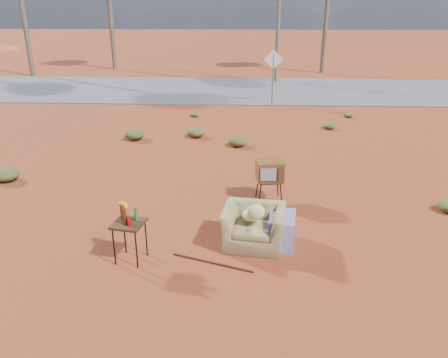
{
  "coord_description": "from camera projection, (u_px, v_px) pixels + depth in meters",
  "views": [
    {
      "loc": [
        0.37,
        -6.3,
        3.87
      ],
      "look_at": [
        0.0,
        1.35,
        0.8
      ],
      "focal_mm": 35.0,
      "sensor_mm": 36.0,
      "label": 1
    }
  ],
  "objects": [
    {
      "name": "ground",
      "position": [
        220.0,
        253.0,
        7.3
      ],
      "size": [
        140.0,
        140.0,
        0.0
      ],
      "primitive_type": "plane",
      "color": "maroon",
      "rests_on": "ground"
    },
    {
      "name": "highway",
      "position": [
        237.0,
        90.0,
        21.2
      ],
      "size": [
        140.0,
        7.0,
        0.04
      ],
      "primitive_type": "cube",
      "color": "#565659",
      "rests_on": "ground"
    },
    {
      "name": "armchair",
      "position": [
        259.0,
        222.0,
        7.44
      ],
      "size": [
        1.31,
        0.81,
        0.9
      ],
      "rotation": [
        0.0,
        0.0,
        -0.13
      ],
      "color": "olive",
      "rests_on": "ground"
    },
    {
      "name": "tv_unit",
      "position": [
        270.0,
        171.0,
        9.05
      ],
      "size": [
        0.6,
        0.51,
        0.88
      ],
      "rotation": [
        0.0,
        0.0,
        0.14
      ],
      "color": "black",
      "rests_on": "ground"
    },
    {
      "name": "side_table",
      "position": [
        127.0,
        220.0,
        6.88
      ],
      "size": [
        0.56,
        0.56,
        0.96
      ],
      "rotation": [
        0.0,
        0.0,
        -0.19
      ],
      "color": "#3A2615",
      "rests_on": "ground"
    },
    {
      "name": "rusty_bar",
      "position": [
        212.0,
        263.0,
        7.0
      ],
      "size": [
        1.33,
        0.5,
        0.04
      ],
      "primitive_type": "cylinder",
      "rotation": [
        0.0,
        1.57,
        -0.34
      ],
      "color": "#4C1D14",
      "rests_on": "ground"
    },
    {
      "name": "road_sign",
      "position": [
        273.0,
        67.0,
        17.8
      ],
      "size": [
        0.78,
        0.06,
        2.19
      ],
      "color": "brown",
      "rests_on": "ground"
    },
    {
      "name": "scrub_patch",
      "position": [
        198.0,
        158.0,
        11.37
      ],
      "size": [
        17.49,
        8.07,
        0.33
      ],
      "color": "#4A5023",
      "rests_on": "ground"
    }
  ]
}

